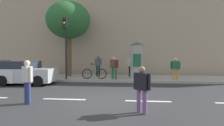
# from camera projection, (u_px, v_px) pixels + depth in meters

# --- Properties ---
(ground_plane) EXTENTS (80.00, 80.00, 0.00)m
(ground_plane) POSITION_uv_depth(u_px,v_px,m) (105.00, 100.00, 7.72)
(ground_plane) COLOR #2B2B2D
(sidewalk_curb) EXTENTS (36.00, 4.00, 0.15)m
(sidewalk_curb) POSITION_uv_depth(u_px,v_px,m) (118.00, 78.00, 14.67)
(sidewalk_curb) COLOR #9E9B93
(sidewalk_curb) RESTS_ON ground_plane
(lane_markings) EXTENTS (25.80, 0.16, 0.01)m
(lane_markings) POSITION_uv_depth(u_px,v_px,m) (105.00, 100.00, 7.72)
(lane_markings) COLOR silver
(lane_markings) RESTS_ON ground_plane
(building_backdrop) EXTENTS (36.00, 5.00, 11.66)m
(building_backdrop) POSITION_uv_depth(u_px,v_px,m) (121.00, 16.00, 19.42)
(building_backdrop) COLOR tan
(building_backdrop) RESTS_ON ground_plane
(traffic_light) EXTENTS (0.24, 0.45, 4.25)m
(traffic_light) POSITION_uv_depth(u_px,v_px,m) (65.00, 38.00, 13.17)
(traffic_light) COLOR black
(traffic_light) RESTS_ON sidewalk_curb
(poster_column) EXTENTS (1.01, 1.01, 2.62)m
(poster_column) POSITION_uv_depth(u_px,v_px,m) (137.00, 60.00, 13.69)
(poster_column) COLOR #9E9B93
(poster_column) RESTS_ON sidewalk_curb
(street_tree) EXTENTS (3.52, 3.52, 6.02)m
(street_tree) POSITION_uv_depth(u_px,v_px,m) (68.00, 21.00, 15.34)
(street_tree) COLOR brown
(street_tree) RESTS_ON sidewalk_curb
(pedestrian_with_backpack) EXTENTS (0.51, 0.49, 1.48)m
(pedestrian_with_backpack) POSITION_uv_depth(u_px,v_px,m) (142.00, 86.00, 5.94)
(pedestrian_with_backpack) COLOR #724C84
(pedestrian_with_backpack) RESTS_ON ground_plane
(pedestrian_in_dark_shirt) EXTENTS (0.49, 0.42, 1.63)m
(pedestrian_in_dark_shirt) POSITION_uv_depth(u_px,v_px,m) (27.00, 79.00, 7.12)
(pedestrian_in_dark_shirt) COLOR navy
(pedestrian_in_dark_shirt) RESTS_ON ground_plane
(pedestrian_near_pole) EXTENTS (0.60, 0.52, 1.64)m
(pedestrian_near_pole) POSITION_uv_depth(u_px,v_px,m) (98.00, 64.00, 15.72)
(pedestrian_near_pole) COLOR black
(pedestrian_near_pole) RESTS_ON sidewalk_curb
(pedestrian_in_red_top) EXTENTS (0.66, 0.27, 1.48)m
(pedestrian_in_red_top) POSITION_uv_depth(u_px,v_px,m) (175.00, 67.00, 12.84)
(pedestrian_in_red_top) COLOR #B78C33
(pedestrian_in_red_top) RESTS_ON sidewalk_curb
(pedestrian_in_light_jacket) EXTENTS (0.62, 0.51, 1.58)m
(pedestrian_in_light_jacket) POSITION_uv_depth(u_px,v_px,m) (114.00, 66.00, 13.36)
(pedestrian_in_light_jacket) COLOR #1E5938
(pedestrian_in_light_jacket) RESTS_ON sidewalk_curb
(pedestrian_tallest) EXTENTS (0.54, 0.50, 1.63)m
(pedestrian_tallest) POSITION_uv_depth(u_px,v_px,m) (131.00, 64.00, 15.11)
(pedestrian_tallest) COLOR black
(pedestrian_tallest) RESTS_ON sidewalk_curb
(bicycle_leaning) EXTENTS (1.77, 0.19, 1.09)m
(bicycle_leaning) POSITION_uv_depth(u_px,v_px,m) (94.00, 73.00, 13.55)
(bicycle_leaning) COLOR black
(bicycle_leaning) RESTS_ON sidewalk_curb
(parked_car_silver) EXTENTS (4.17, 2.04, 1.47)m
(parked_car_silver) POSITION_uv_depth(u_px,v_px,m) (21.00, 73.00, 12.02)
(parked_car_silver) COLOR silver
(parked_car_silver) RESTS_ON ground_plane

